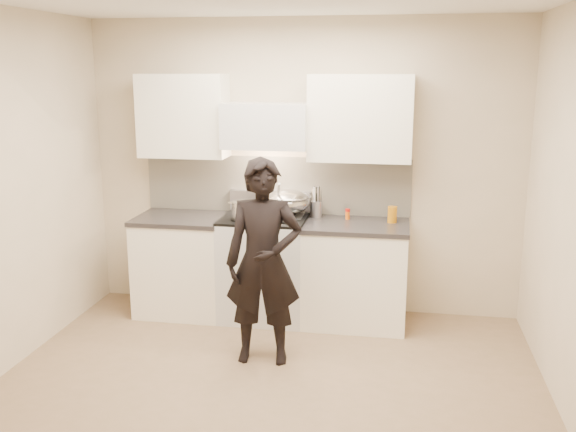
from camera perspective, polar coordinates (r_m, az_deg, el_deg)
The scene contains 11 objects.
ground_plane at distance 4.73m, azimuth -2.06°, elevation -15.41°, with size 4.00×4.00×0.00m, color #886B50.
room_shell at distance 4.58m, azimuth -1.96°, elevation 4.80°, with size 4.04×3.54×2.70m.
stove at distance 5.89m, azimuth -2.09°, elevation -4.53°, with size 0.76×0.65×0.96m.
counter_right at distance 5.79m, azimuth 6.00°, elevation -5.07°, with size 0.92×0.67×0.92m.
counter_left at distance 6.10m, azimuth -9.30°, elevation -4.22°, with size 0.82×0.67×0.92m.
wok at distance 5.80m, azimuth -0.00°, elevation 1.30°, with size 0.42×0.52×0.34m.
stock_pot at distance 5.64m, azimuth -3.88°, elevation 0.52°, with size 0.31×0.27×0.15m.
utensil_crock at distance 5.84m, azimuth 2.53°, elevation 0.72°, with size 0.11×0.11×0.29m.
spice_jar at distance 5.80m, azimuth 5.32°, elevation 0.18°, with size 0.04×0.04×0.10m.
oil_glass at distance 5.72m, azimuth 9.25°, elevation 0.14°, with size 0.08×0.08×0.14m.
person at distance 4.92m, azimuth -2.20°, elevation -4.13°, with size 0.59×0.39×1.60m, color black.
Camera 1 is at (0.88, -4.07, 2.26)m, focal length 40.00 mm.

